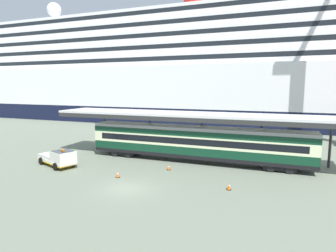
{
  "coord_description": "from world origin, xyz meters",
  "views": [
    {
      "loc": [
        11.55,
        -20.52,
        8.7
      ],
      "look_at": [
        0.94,
        7.35,
        4.5
      ],
      "focal_mm": 30.34,
      "sensor_mm": 36.0,
      "label": 1
    }
  ],
  "objects": [
    {
      "name": "ground_plane",
      "position": [
        0.0,
        0.0,
        0.0
      ],
      "size": [
        400.0,
        400.0,
        0.0
      ],
      "primitive_type": "plane",
      "color": "slate"
    },
    {
      "name": "traffic_cone_mid",
      "position": [
        8.19,
        2.8,
        0.33
      ],
      "size": [
        0.36,
        0.36,
        0.67
      ],
      "color": "black",
      "rests_on": "ground"
    },
    {
      "name": "platform_canopy",
      "position": [
        3.13,
        10.92,
        5.34
      ],
      "size": [
        35.09,
        5.38,
        5.6
      ],
      "color": "silver",
      "rests_on": "ground"
    },
    {
      "name": "traffic_cone_near",
      "position": [
        1.39,
        6.42,
        0.3
      ],
      "size": [
        0.36,
        0.36,
        0.62
      ],
      "color": "black",
      "rests_on": "ground"
    },
    {
      "name": "cruise_ship",
      "position": [
        -16.63,
        52.16,
        12.09
      ],
      "size": [
        131.58,
        31.99,
        34.67
      ],
      "color": "black",
      "rests_on": "ground"
    },
    {
      "name": "service_truck",
      "position": [
        -10.26,
        3.37,
        0.99
      ],
      "size": [
        5.58,
        3.74,
        2.02
      ],
      "color": "silver",
      "rests_on": "ground"
    },
    {
      "name": "traffic_cone_far",
      "position": [
        -2.33,
        2.35,
        0.32
      ],
      "size": [
        0.36,
        0.36,
        0.65
      ],
      "color": "black",
      "rests_on": "ground"
    },
    {
      "name": "train_carriage",
      "position": [
        3.13,
        10.5,
        2.32
      ],
      "size": [
        25.37,
        2.81,
        4.11
      ],
      "color": "black",
      "rests_on": "ground"
    }
  ]
}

